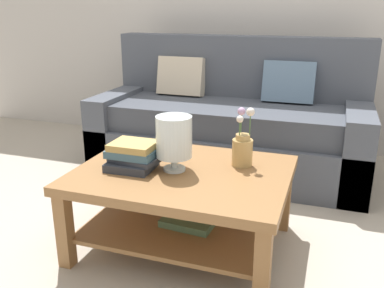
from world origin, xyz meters
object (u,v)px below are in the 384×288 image
coffee_table (183,191)px  flower_pitcher (243,148)px  couch (231,125)px  book_stack_main (133,156)px  glass_hurricane_vase (174,138)px

coffee_table → flower_pitcher: (0.28, 0.17, 0.23)m
couch → flower_pitcher: bearing=-73.0°
coffee_table → couch: bearing=92.4°
flower_pitcher → coffee_table: bearing=-148.3°
couch → flower_pitcher: (0.33, -1.09, 0.20)m
coffee_table → book_stack_main: size_ratio=3.97×
glass_hurricane_vase → book_stack_main: bearing=-168.2°
book_stack_main → coffee_table: bearing=12.7°
glass_hurricane_vase → flower_pitcher: size_ratio=0.91×
couch → book_stack_main: size_ratio=7.53×
glass_hurricane_vase → flower_pitcher: bearing=29.9°
coffee_table → glass_hurricane_vase: (-0.04, -0.01, 0.30)m
couch → flower_pitcher: size_ratio=6.52×
book_stack_main → flower_pitcher: (0.54, 0.23, 0.03)m
coffee_table → book_stack_main: (-0.26, -0.06, 0.20)m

